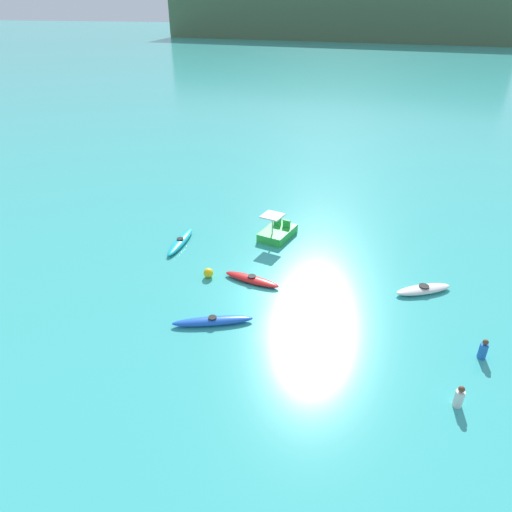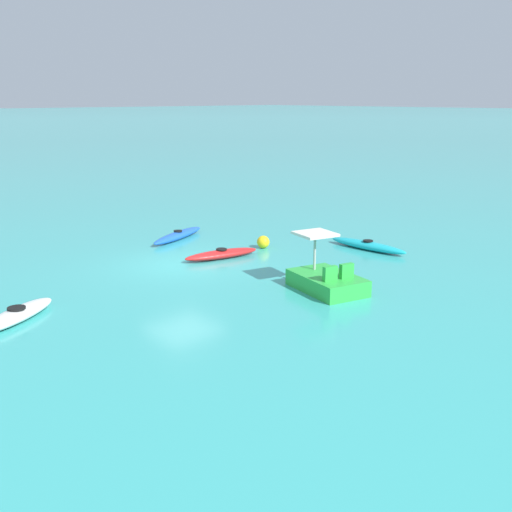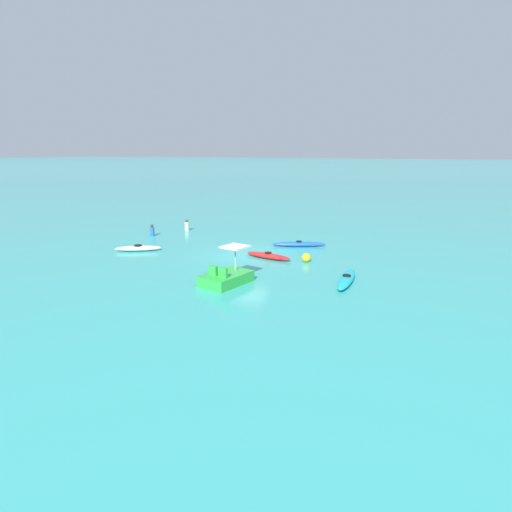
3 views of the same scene
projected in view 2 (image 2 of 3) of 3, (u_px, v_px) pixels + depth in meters
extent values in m
plane|color=#38ADA8|center=(182.00, 264.00, 21.84)|extent=(600.00, 600.00, 0.00)
ellipsoid|color=red|center=(222.00, 254.00, 22.61)|extent=(3.00, 1.23, 0.32)
cylinder|color=black|center=(221.00, 249.00, 22.57)|extent=(0.47, 0.47, 0.05)
ellipsoid|color=#19B7C6|center=(368.00, 246.00, 23.93)|extent=(0.67, 3.45, 0.32)
cylinder|color=black|center=(368.00, 241.00, 23.89)|extent=(0.40, 0.40, 0.05)
ellipsoid|color=blue|center=(178.00, 235.00, 25.68)|extent=(3.43, 1.78, 0.32)
cylinder|color=black|center=(178.00, 231.00, 25.63)|extent=(0.46, 0.46, 0.05)
ellipsoid|color=white|center=(17.00, 315.00, 16.34)|extent=(2.82, 2.02, 0.32)
cylinder|color=black|center=(16.00, 308.00, 16.30)|extent=(0.65, 0.65, 0.05)
cube|color=green|center=(327.00, 283.00, 18.86)|extent=(2.05, 2.70, 0.50)
cube|color=green|center=(330.00, 274.00, 18.13)|extent=(0.47, 0.26, 0.44)
cube|color=green|center=(347.00, 271.00, 18.41)|extent=(0.47, 0.26, 0.44)
cylinder|color=#B2B2B7|center=(315.00, 252.00, 19.25)|extent=(0.08, 0.08, 1.10)
cube|color=silver|center=(315.00, 234.00, 19.10)|extent=(1.34, 1.34, 0.08)
sphere|color=yellow|center=(263.00, 242.00, 24.14)|extent=(0.49, 0.49, 0.49)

